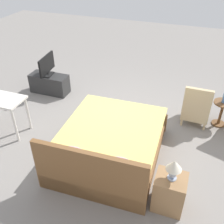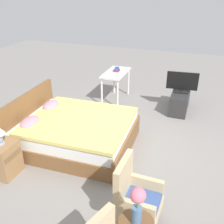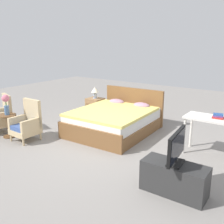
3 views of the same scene
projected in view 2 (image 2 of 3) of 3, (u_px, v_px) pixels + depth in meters
The scene contains 9 objects.
ground_plane at pixel (124, 148), 5.04m from camera, with size 16.00×16.00×0.00m, color gray.
bed at pixel (74, 131), 5.02m from camera, with size 1.78×2.14×0.96m.
armchair_by_window_right at pixel (135, 198), 3.38m from camera, with size 0.56×0.56×0.92m.
flower_vase at pixel (137, 202), 2.70m from camera, with size 0.17×0.17×0.48m.
nightstand at pixel (4, 159), 4.25m from camera, with size 0.44×0.41×0.59m.
tv_stand at pixel (180, 101), 6.41m from camera, with size 0.96×0.40×0.48m.
tv_flatscreen at pixel (182, 82), 6.19m from camera, with size 0.23×0.73×0.50m.
vanity_desk at pixel (116, 76), 6.79m from camera, with size 1.04×0.52×0.77m.
book_stack at pixel (117, 70), 6.79m from camera, with size 0.21×0.15×0.09m.
Camera 2 is at (-4.02, -1.22, 2.89)m, focal length 42.00 mm.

